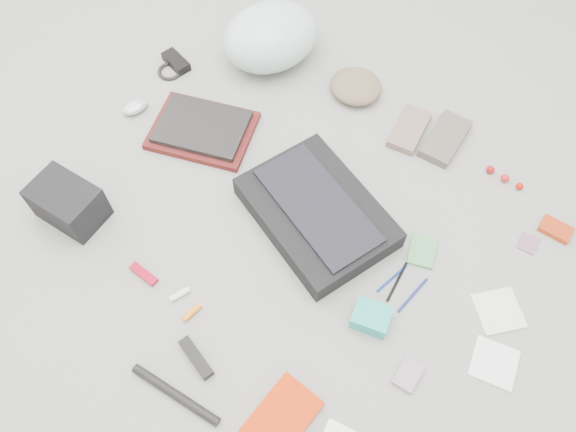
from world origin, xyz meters
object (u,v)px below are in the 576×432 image
Objects in this scene: messenger_bag at (317,213)px; bike_helmet at (270,37)px; camera_bag at (68,203)px; laptop at (202,127)px; book_red at (282,417)px; accordion_wallet at (371,317)px.

bike_helmet is (-0.57, 0.45, 0.07)m from messenger_bag.
camera_bag is (-0.62, -0.48, 0.03)m from messenger_bag.
messenger_bag is 0.52m from laptop.
camera_bag is 0.92m from book_red.
accordion_wallet reaches higher than book_red.
laptop is 0.44m from bike_helmet.
messenger_bag is at bearing 30.86° from camera_bag.
book_red is (0.83, -0.57, -0.02)m from laptop.
accordion_wallet is at bearing 85.78° from book_red.
camera_bag reaches higher than book_red.
camera_bag is at bearing -72.76° from bike_helmet.
messenger_bag is 0.78m from camera_bag.
book_red is (0.87, -1.00, -0.10)m from bike_helmet.
camera_bag is 1.04× the size of book_red.
book_red is at bearing -111.53° from accordion_wallet.
laptop is 1.00m from book_red.
messenger_bag is 2.26× the size of camera_bag.
bike_helmet is at bearing 131.03° from book_red.
book_red is at bearing -28.72° from bike_helmet.
bike_helmet is 1.10m from accordion_wallet.
messenger_bag is at bearing -18.55° from bike_helmet.
book_red is at bearing -11.00° from camera_bag.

